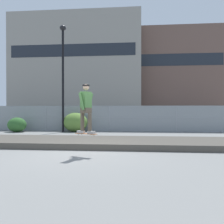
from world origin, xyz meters
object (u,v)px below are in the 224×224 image
skateboard (86,134)px  parked_car_mid (123,119)px  street_lamp (63,67)px  shrub_left (17,125)px  parked_car_near (46,118)px  shrub_center (75,122)px  skater (86,106)px

skateboard → parked_car_mid: bearing=87.1°
street_lamp → shrub_left: (-3.23, -0.25, -4.06)m
skateboard → street_lamp: bearing=111.6°
skateboard → shrub_left: shrub_left is taller
parked_car_near → parked_car_mid: 6.37m
parked_car_near → parked_car_mid: same height
shrub_center → parked_car_near: bearing=138.9°
skater → shrub_left: bearing=128.6°
skateboard → parked_car_mid: size_ratio=0.18×
street_lamp → shrub_center: 3.99m
skateboard → skater: skater is taller
parked_car_mid → shrub_center: 4.27m
parked_car_near → shrub_left: 3.49m
shrub_left → parked_car_mid: bearing=25.4°
skateboard → skater: size_ratio=0.48×
shrub_center → skater: bearing=-73.7°
skater → parked_car_near: bearing=116.4°
parked_car_mid → shrub_center: (-3.20, -2.82, -0.16)m
shrub_center → street_lamp: bearing=-155.9°
skater → parked_car_mid: 11.75m
skateboard → shrub_center: (-2.60, 8.88, -0.08)m
skateboard → street_lamp: street_lamp is taller
street_lamp → parked_car_near: 5.42m
parked_car_mid → skateboard: bearing=-92.9°
street_lamp → parked_car_near: (-2.39, 3.12, -3.73)m
parked_car_mid → shrub_left: bearing=-154.6°
street_lamp → shrub_left: bearing=-175.6°
shrub_left → skateboard: bearing=-51.4°
skater → parked_car_mid: skater is taller
skater → shrub_center: 9.31m
skater → skateboard: bearing=63.4°
parked_car_near → shrub_center: parked_car_near is taller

